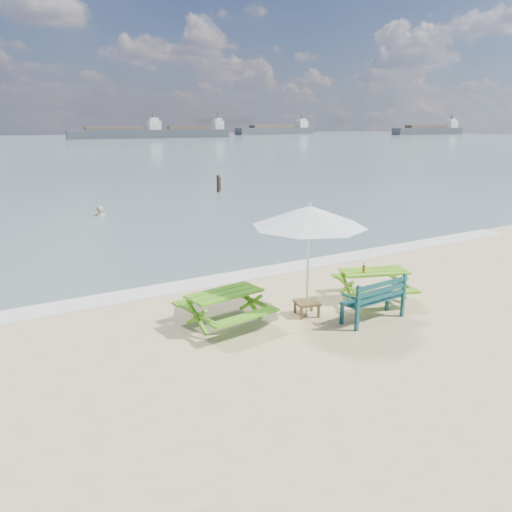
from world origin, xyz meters
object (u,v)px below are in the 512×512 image
park_bench (373,307)px  beer_bottle (364,269)px  picnic_table_left (225,310)px  swimmer (101,225)px  patio_umbrella (309,216)px  side_table (307,308)px  picnic_table_right (373,286)px

park_bench → beer_bottle: 1.20m
picnic_table_left → swimmer: size_ratio=1.09×
park_bench → patio_umbrella: (-1.04, 0.93, 1.91)m
park_bench → swimmer: (-1.93, 15.25, -0.68)m
picnic_table_left → side_table: picnic_table_left is taller
side_table → patio_umbrella: size_ratio=0.20×
picnic_table_right → swimmer: 14.63m
picnic_table_right → beer_bottle: beer_bottle is taller
patio_umbrella → swimmer: size_ratio=1.73×
patio_umbrella → beer_bottle: bearing=0.0°
side_table → patio_umbrella: bearing=0.0°
park_bench → patio_umbrella: bearing=138.3°
side_table → patio_umbrella: 2.03m
side_table → patio_umbrella: patio_umbrella is taller
picnic_table_right → side_table: size_ratio=3.52×
side_table → park_bench: bearing=-41.7°
patio_umbrella → swimmer: 14.58m
beer_bottle → swimmer: beer_bottle is taller
picnic_table_right → side_table: (-1.93, 0.01, -0.18)m
beer_bottle → patio_umbrella: bearing=-180.0°
picnic_table_left → side_table: (1.79, -0.40, -0.19)m
picnic_table_right → swimmer: (-2.82, 14.34, -0.74)m
picnic_table_left → swimmer: bearing=86.3°
picnic_table_right → beer_bottle: size_ratio=8.58×
picnic_table_right → swimmer: size_ratio=1.22×
picnic_table_left → beer_bottle: bearing=-6.7°
patio_umbrella → beer_bottle: patio_umbrella is taller
picnic_table_right → side_table: picnic_table_right is taller
picnic_table_left → side_table: 1.84m
park_bench → beer_bottle: beer_bottle is taller
beer_bottle → side_table: bearing=-180.0°
side_table → picnic_table_right: bearing=-0.4°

